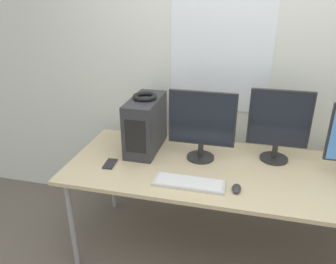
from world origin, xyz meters
TOP-DOWN VIEW (x-y plane):
  - wall_back at (-0.00, 1.03)m, footprint 8.00×0.07m
  - desk at (0.00, 0.45)m, footprint 2.37×0.90m
  - pc_tower at (-0.71, 0.63)m, footprint 0.21×0.49m
  - headphones at (-0.71, 0.63)m, footprint 0.18×0.18m
  - monitor_main at (-0.27, 0.56)m, footprint 0.48×0.20m
  - monitor_right_near at (0.26, 0.67)m, footprint 0.42×0.20m
  - keyboard at (-0.28, 0.19)m, footprint 0.46×0.16m
  - mouse at (0.02, 0.19)m, footprint 0.06×0.10m
  - cell_phone at (-0.88, 0.31)m, footprint 0.08×0.15m

SIDE VIEW (x-z plane):
  - desk at x=0.00m, z-range 0.34..1.10m
  - cell_phone at x=-0.88m, z-range 0.76..0.77m
  - keyboard at x=-0.28m, z-range 0.76..0.79m
  - mouse at x=0.02m, z-range 0.76..0.80m
  - pc_tower at x=-0.71m, z-range 0.76..1.17m
  - monitor_main at x=-0.27m, z-range 0.79..1.30m
  - monitor_right_near at x=0.26m, z-range 0.78..1.31m
  - headphones at x=-0.71m, z-range 1.17..1.21m
  - wall_back at x=0.00m, z-range 0.00..2.70m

